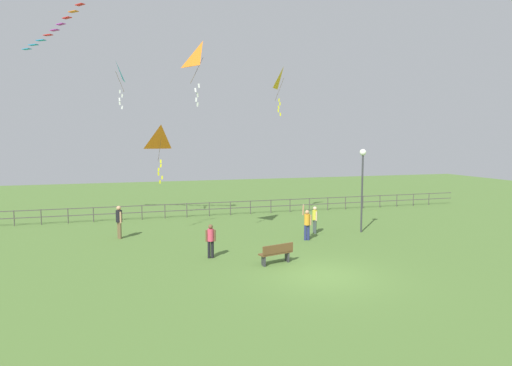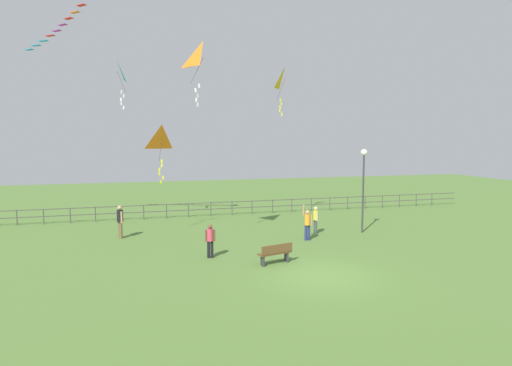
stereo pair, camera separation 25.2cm
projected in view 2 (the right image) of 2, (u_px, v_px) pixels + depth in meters
ground_plane at (321, 276)px, 16.32m from camera, size 80.00×80.00×0.00m
lamppost at (364, 173)px, 23.70m from camera, size 0.36×0.36×4.65m
park_bench at (276, 253)px, 17.87m from camera, size 1.55×0.80×0.85m
person_0 at (120, 219)px, 22.54m from camera, size 0.32×0.49×1.73m
person_1 at (307, 223)px, 22.07m from camera, size 0.48×0.31×1.84m
person_2 at (210, 239)px, 18.77m from camera, size 0.45×0.28×1.49m
person_3 at (316, 218)px, 23.65m from camera, size 0.28×0.45×1.50m
kite_0 at (203, 59)px, 20.35m from camera, size 1.30×1.24×2.98m
kite_1 at (162, 139)px, 22.89m from camera, size 1.25×0.95×3.12m
kite_2 at (285, 80)px, 26.79m from camera, size 0.90×0.92×3.00m
kite_3 at (117, 73)px, 24.39m from camera, size 0.74×1.09×2.72m
waterfront_railing at (232, 206)px, 29.56m from camera, size 36.03×0.06×0.95m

